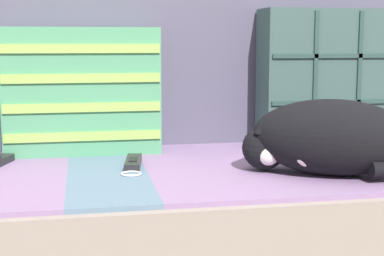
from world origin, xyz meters
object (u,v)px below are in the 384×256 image
throw_pillow_striped (82,91)px  couch (215,232)px  sleeping_cat (325,139)px  game_remote_far (133,163)px  throw_pillow_quilted (328,78)px

throw_pillow_striped → couch: bearing=-29.9°
couch → throw_pillow_striped: bearing=150.1°
sleeping_cat → game_remote_far: bearing=158.7°
couch → sleeping_cat: 0.39m
couch → game_remote_far: (-0.21, -0.02, 0.20)m
sleeping_cat → couch: bearing=138.4°
throw_pillow_striped → game_remote_far: bearing=-61.3°
couch → sleeping_cat: (0.21, -0.19, 0.27)m
throw_pillow_quilted → throw_pillow_striped: 0.71m
throw_pillow_quilted → throw_pillow_striped: (-0.71, -0.00, -0.03)m
throw_pillow_striped → sleeping_cat: size_ratio=1.00×
throw_pillow_striped → sleeping_cat: 0.67m
throw_pillow_striped → sleeping_cat: (0.54, -0.38, -0.09)m
throw_pillow_quilted → sleeping_cat: throw_pillow_quilted is taller
couch → throw_pillow_quilted: bearing=26.4°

